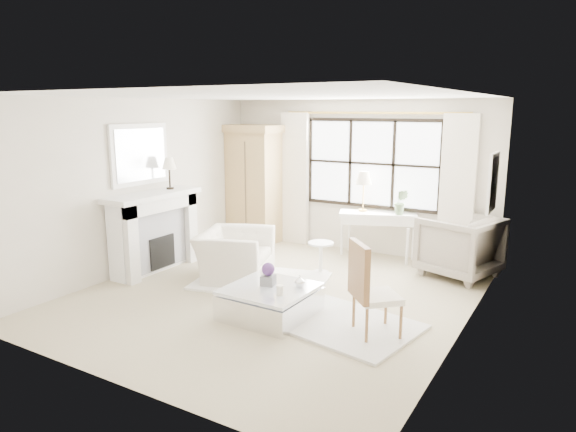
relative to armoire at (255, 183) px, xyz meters
The scene contains 32 objects.
floor 3.32m from the armoire, 50.88° to the right, with size 5.50×5.50×0.00m, color #BAAC8A.
ceiling 3.48m from the armoire, 50.88° to the right, with size 5.50×5.50×0.00m, color white.
wall_back 2.00m from the armoire, ahead, with size 5.00×5.00×0.00m, color silver.
wall_front 5.53m from the armoire, 69.17° to the right, with size 5.00×5.00×0.00m, color beige.
wall_left 2.48m from the armoire, 102.46° to the right, with size 5.50×5.50×0.00m, color beige.
wall_right 5.08m from the armoire, 28.43° to the right, with size 5.50×5.50×0.00m, color beige.
window_pane 2.33m from the armoire, ahead, with size 2.40×0.02×1.50m, color white.
window_frame 2.33m from the armoire, ahead, with size 2.50×0.04×1.50m, color black, non-canonical shape.
curtain_rod 2.64m from the armoire, ahead, with size 0.04×0.04×3.30m, color gold.
curtain_left 0.81m from the armoire, 16.91° to the left, with size 0.55×0.10×2.47m, color white.
curtain_right 3.77m from the armoire, ahead, with size 0.55×0.10×2.47m, color white.
fireplace 2.49m from the armoire, 97.26° to the right, with size 0.58×1.66×1.26m.
mirror_frame 2.57m from the armoire, 101.78° to the right, with size 0.05×1.15×0.95m, color white.
mirror_glass 2.56m from the armoire, 101.10° to the right, with size 0.02×1.00×0.80m, color silver.
art_frame 4.51m from the armoire, ahead, with size 0.04×0.62×0.82m, color silver.
art_canvas 4.49m from the armoire, ahead, with size 0.01×0.52×0.72m, color beige.
mantel_lamp 2.10m from the armoire, 97.83° to the right, with size 0.22×0.22×0.51m.
armoire is the anchor object (origin of this frame).
console_table 2.62m from the armoire, ahead, with size 1.37×0.89×0.80m.
console_lamp 2.25m from the armoire, ahead, with size 0.28×0.28×0.69m.
orchid_plant 2.91m from the armoire, ahead, with size 0.24×0.19×0.43m, color #5E7D53.
side_table 2.55m from the armoire, 30.78° to the right, with size 0.40×0.40×0.51m.
rug_left 2.78m from the armoire, 53.81° to the right, with size 1.88×1.32×0.03m, color white.
rug_right 4.44m from the armoire, 41.73° to the right, with size 1.68×1.26×0.03m, color silver.
club_armchair 2.49m from the armoire, 63.18° to the right, with size 1.13×0.99×0.73m, color white.
wingback_chair 4.02m from the armoire, ahead, with size 1.01×1.04×0.95m, color gray.
french_chair 4.74m from the armoire, 38.96° to the right, with size 0.68×0.68×1.08m.
coffee_table 3.96m from the armoire, 53.05° to the right, with size 1.02×1.02×0.38m.
planter_box 3.82m from the armoire, 53.29° to the right, with size 0.16×0.16×0.12m, color slate.
planter_flowers 3.80m from the armoire, 53.29° to the right, with size 0.16×0.16×0.16m, color #522D71.
pillar_candle 4.19m from the armoire, 51.73° to the right, with size 0.08×0.08×0.12m, color white.
coffee_vase 3.94m from the armoire, 47.62° to the right, with size 0.14×0.14×0.14m, color white.
Camera 1 is at (3.59, -5.72, 2.54)m, focal length 32.00 mm.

